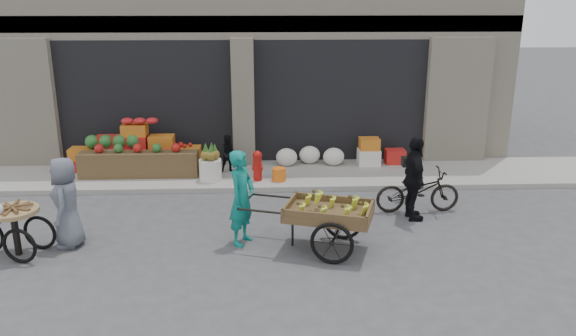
{
  "coord_description": "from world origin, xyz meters",
  "views": [
    {
      "loc": [
        0.53,
        -8.97,
        4.24
      ],
      "look_at": [
        0.97,
        1.28,
        1.1
      ],
      "focal_mm": 35.0,
      "sensor_mm": 36.0,
      "label": 1
    }
  ],
  "objects_px": {
    "fire_hydrant": "(257,164)",
    "cyclist": "(414,179)",
    "seated_person": "(229,154)",
    "banana_cart": "(326,209)",
    "bicycle": "(418,191)",
    "vendor_grey": "(66,202)",
    "tricycle_cart": "(14,224)",
    "pineapple_bin": "(210,170)",
    "orange_bucket": "(279,174)",
    "vendor_woman": "(242,198)"
  },
  "relations": [
    {
      "from": "orange_bucket",
      "to": "vendor_woman",
      "type": "bearing_deg",
      "value": -103.07
    },
    {
      "from": "orange_bucket",
      "to": "banana_cart",
      "type": "relative_size",
      "value": 0.12
    },
    {
      "from": "pineapple_bin",
      "to": "orange_bucket",
      "type": "bearing_deg",
      "value": -3.58
    },
    {
      "from": "orange_bucket",
      "to": "pineapple_bin",
      "type": "bearing_deg",
      "value": 176.42
    },
    {
      "from": "pineapple_bin",
      "to": "orange_bucket",
      "type": "height_order",
      "value": "pineapple_bin"
    },
    {
      "from": "seated_person",
      "to": "vendor_grey",
      "type": "xyz_separation_m",
      "value": [
        -2.59,
        -3.85,
        0.22
      ]
    },
    {
      "from": "orange_bucket",
      "to": "bicycle",
      "type": "distance_m",
      "value": 3.32
    },
    {
      "from": "pineapple_bin",
      "to": "tricycle_cart",
      "type": "height_order",
      "value": "tricycle_cart"
    },
    {
      "from": "orange_bucket",
      "to": "cyclist",
      "type": "xyz_separation_m",
      "value": [
        2.58,
        -2.2,
        0.57
      ]
    },
    {
      "from": "fire_hydrant",
      "to": "bicycle",
      "type": "distance_m",
      "value": 3.77
    },
    {
      "from": "vendor_woman",
      "to": "cyclist",
      "type": "bearing_deg",
      "value": -48.07
    },
    {
      "from": "pineapple_bin",
      "to": "cyclist",
      "type": "relative_size",
      "value": 0.31
    },
    {
      "from": "fire_hydrant",
      "to": "orange_bucket",
      "type": "xyz_separation_m",
      "value": [
        0.5,
        -0.05,
        -0.23
      ]
    },
    {
      "from": "vendor_grey",
      "to": "tricycle_cart",
      "type": "bearing_deg",
      "value": -70.46
    },
    {
      "from": "tricycle_cart",
      "to": "vendor_grey",
      "type": "xyz_separation_m",
      "value": [
        0.78,
        0.36,
        0.24
      ]
    },
    {
      "from": "vendor_grey",
      "to": "bicycle",
      "type": "relative_size",
      "value": 0.94
    },
    {
      "from": "seated_person",
      "to": "orange_bucket",
      "type": "bearing_deg",
      "value": -40.26
    },
    {
      "from": "seated_person",
      "to": "banana_cart",
      "type": "relative_size",
      "value": 0.35
    },
    {
      "from": "pineapple_bin",
      "to": "tricycle_cart",
      "type": "relative_size",
      "value": 0.36
    },
    {
      "from": "pineapple_bin",
      "to": "banana_cart",
      "type": "distance_m",
      "value": 4.32
    },
    {
      "from": "pineapple_bin",
      "to": "cyclist",
      "type": "height_order",
      "value": "cyclist"
    },
    {
      "from": "bicycle",
      "to": "cyclist",
      "type": "xyz_separation_m",
      "value": [
        -0.2,
        -0.4,
        0.39
      ]
    },
    {
      "from": "orange_bucket",
      "to": "vendor_grey",
      "type": "height_order",
      "value": "vendor_grey"
    },
    {
      "from": "vendor_woman",
      "to": "vendor_grey",
      "type": "distance_m",
      "value": 3.05
    },
    {
      "from": "seated_person",
      "to": "vendor_grey",
      "type": "height_order",
      "value": "vendor_grey"
    },
    {
      "from": "pineapple_bin",
      "to": "seated_person",
      "type": "distance_m",
      "value": 0.75
    },
    {
      "from": "banana_cart",
      "to": "bicycle",
      "type": "distance_m",
      "value": 2.72
    },
    {
      "from": "pineapple_bin",
      "to": "banana_cart",
      "type": "bearing_deg",
      "value": -57.53
    },
    {
      "from": "seated_person",
      "to": "vendor_grey",
      "type": "bearing_deg",
      "value": -133.93
    },
    {
      "from": "fire_hydrant",
      "to": "orange_bucket",
      "type": "relative_size",
      "value": 2.22
    },
    {
      "from": "banana_cart",
      "to": "bicycle",
      "type": "xyz_separation_m",
      "value": [
        2.08,
        1.73,
        -0.3
      ]
    },
    {
      "from": "fire_hydrant",
      "to": "seated_person",
      "type": "height_order",
      "value": "seated_person"
    },
    {
      "from": "orange_bucket",
      "to": "tricycle_cart",
      "type": "xyz_separation_m",
      "value": [
        -4.57,
        -3.51,
        0.3
      ]
    },
    {
      "from": "seated_person",
      "to": "pineapple_bin",
      "type": "bearing_deg",
      "value": -133.69
    },
    {
      "from": "fire_hydrant",
      "to": "vendor_woman",
      "type": "distance_m",
      "value": 3.26
    },
    {
      "from": "seated_person",
      "to": "banana_cart",
      "type": "height_order",
      "value": "seated_person"
    },
    {
      "from": "vendor_woman",
      "to": "vendor_grey",
      "type": "height_order",
      "value": "vendor_woman"
    },
    {
      "from": "vendor_grey",
      "to": "pineapple_bin",
      "type": "bearing_deg",
      "value": 140.7
    },
    {
      "from": "seated_person",
      "to": "vendor_grey",
      "type": "relative_size",
      "value": 0.57
    },
    {
      "from": "orange_bucket",
      "to": "vendor_grey",
      "type": "relative_size",
      "value": 0.2
    },
    {
      "from": "banana_cart",
      "to": "pineapple_bin",
      "type": "bearing_deg",
      "value": 140.21
    },
    {
      "from": "seated_person",
      "to": "banana_cart",
      "type": "distance_m",
      "value": 4.64
    },
    {
      "from": "bicycle",
      "to": "banana_cart",
      "type": "bearing_deg",
      "value": 127.52
    },
    {
      "from": "vendor_woman",
      "to": "bicycle",
      "type": "bearing_deg",
      "value": -43.12
    },
    {
      "from": "fire_hydrant",
      "to": "cyclist",
      "type": "bearing_deg",
      "value": -36.06
    },
    {
      "from": "fire_hydrant",
      "to": "vendor_grey",
      "type": "distance_m",
      "value": 4.6
    },
    {
      "from": "pineapple_bin",
      "to": "fire_hydrant",
      "type": "relative_size",
      "value": 0.73
    },
    {
      "from": "pineapple_bin",
      "to": "orange_bucket",
      "type": "xyz_separation_m",
      "value": [
        1.6,
        -0.1,
        -0.1
      ]
    },
    {
      "from": "banana_cart",
      "to": "vendor_woman",
      "type": "xyz_separation_m",
      "value": [
        -1.45,
        0.35,
        0.1
      ]
    },
    {
      "from": "orange_bucket",
      "to": "bicycle",
      "type": "height_order",
      "value": "bicycle"
    }
  ]
}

